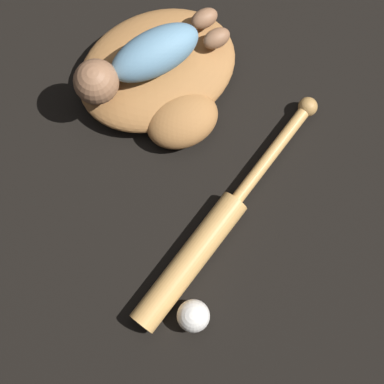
{
  "coord_description": "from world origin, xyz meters",
  "views": [
    {
      "loc": [
        0.26,
        0.53,
        1.38
      ],
      "look_at": [
        0.1,
        0.28,
        0.07
      ],
      "focal_mm": 60.0,
      "sensor_mm": 36.0,
      "label": 1
    }
  ],
  "objects_px": {
    "baseball_glove": "(161,78)",
    "baseball": "(193,316)",
    "baseball_bat": "(208,237)",
    "baby_figure": "(141,59)"
  },
  "relations": [
    {
      "from": "baseball_glove",
      "to": "baseball",
      "type": "height_order",
      "value": "baseball_glove"
    },
    {
      "from": "baseball",
      "to": "baseball_bat",
      "type": "bearing_deg",
      "value": -133.37
    },
    {
      "from": "baseball_glove",
      "to": "baseball_bat",
      "type": "relative_size",
      "value": 0.67
    },
    {
      "from": "baseball_glove",
      "to": "baby_figure",
      "type": "xyz_separation_m",
      "value": [
        0.03,
        -0.02,
        0.09
      ]
    },
    {
      "from": "baby_figure",
      "to": "baseball_bat",
      "type": "xyz_separation_m",
      "value": [
        0.08,
        0.38,
        -0.1
      ]
    },
    {
      "from": "baseball_glove",
      "to": "baseball",
      "type": "xyz_separation_m",
      "value": [
        0.22,
        0.48,
        -0.01
      ]
    },
    {
      "from": "baseball_glove",
      "to": "baseball_bat",
      "type": "bearing_deg",
      "value": 73.11
    },
    {
      "from": "baseball_bat",
      "to": "baseball",
      "type": "distance_m",
      "value": 0.17
    },
    {
      "from": "baseball_bat",
      "to": "baby_figure",
      "type": "bearing_deg",
      "value": -101.7
    },
    {
      "from": "baseball_glove",
      "to": "baseball_bat",
      "type": "distance_m",
      "value": 0.37
    }
  ]
}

